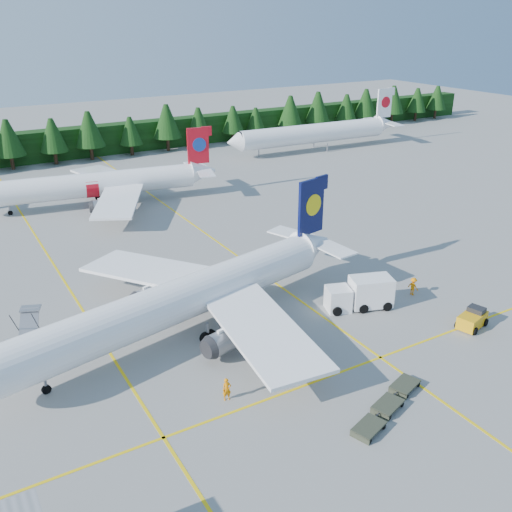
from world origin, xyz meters
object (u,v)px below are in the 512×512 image
airliner_red (87,186)px  airstairs (27,356)px  service_truck (359,294)px  baggage_tug (473,319)px  airliner_navy (170,305)px

airliner_red → airstairs: size_ratio=6.04×
airstairs → service_truck: 31.35m
airstairs → baggage_tug: bearing=-0.3°
airliner_red → service_truck: airliner_red is taller
service_truck → baggage_tug: (6.84, -8.39, -0.74)m
airliner_red → service_truck: (14.54, -46.43, -1.67)m
service_truck → airliner_red: bearing=126.3°
airstairs → service_truck: airstairs is taller
airliner_navy → airstairs: airliner_navy is taller
airliner_navy → airstairs: bearing=156.7°
airliner_red → service_truck: bearing=-64.0°
airliner_navy → baggage_tug: bearing=-39.2°
baggage_tug → airstairs: bearing=143.0°
airstairs → airliner_red: bearing=89.1°
airliner_navy → service_truck: size_ratio=5.52×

